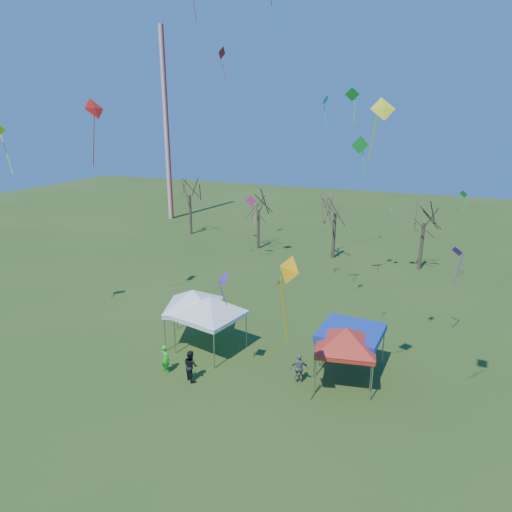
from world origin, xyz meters
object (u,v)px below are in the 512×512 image
at_px(tent_white_west, 193,293).
at_px(person_dark, 191,366).
at_px(tree_0, 189,181).
at_px(radio_mast, 166,127).
at_px(tree_1, 258,196).
at_px(tent_red, 346,332).
at_px(person_green, 165,359).
at_px(tent_blue, 351,333).
at_px(person_grey, 299,368).
at_px(tree_2, 336,197).
at_px(tent_white_mid, 210,300).
at_px(tree_3, 426,206).

bearing_deg(tent_white_west, person_dark, -62.34).
relative_size(tree_0, person_dark, 4.78).
bearing_deg(radio_mast, tree_1, -28.48).
xyz_separation_m(tent_red, person_green, (-9.51, -2.82, -2.22)).
height_order(tree_0, tree_1, tree_0).
bearing_deg(tree_0, tent_blue, -44.41).
relative_size(person_green, person_grey, 1.00).
relative_size(tree_0, tent_white_west, 1.94).
height_order(tree_2, tent_white_mid, tree_2).
bearing_deg(tent_white_mid, tree_1, 105.29).
bearing_deg(person_green, tent_white_west, -63.03).
height_order(tree_0, person_green, tree_0).
bearing_deg(tree_3, tent_white_west, -120.67).
distance_m(tree_0, person_green, 32.30).
bearing_deg(radio_mast, tree_3, -16.31).
bearing_deg(tent_white_mid, tree_2, 83.88).
bearing_deg(person_grey, tent_blue, -154.79).
xyz_separation_m(radio_mast, tent_blue, (31.63, -30.59, -10.10)).
relative_size(tent_red, tent_blue, 1.20).
bearing_deg(tree_2, tent_white_mid, -96.12).
relative_size(tent_white_mid, person_grey, 2.77).
xyz_separation_m(tent_white_mid, person_green, (-1.20, -3.20, -2.51)).
bearing_deg(tree_3, radio_mast, 163.69).
distance_m(tent_white_west, tent_red, 9.97).
height_order(radio_mast, tent_red, radio_mast).
bearing_deg(person_green, tent_blue, -135.63).
relative_size(tree_3, person_dark, 4.49).
height_order(tree_2, tent_white_west, tree_2).
xyz_separation_m(radio_mast, person_grey, (29.37, -32.76, -11.67)).
bearing_deg(radio_mast, person_dark, -55.64).
xyz_separation_m(radio_mast, tree_2, (25.63, -9.62, -6.21)).
distance_m(tree_0, person_dark, 33.29).
height_order(tree_2, tree_3, tree_2).
height_order(tree_3, person_green, tree_3).
relative_size(tent_white_west, person_dark, 2.46).
distance_m(tree_1, person_grey, 26.83).
xyz_separation_m(radio_mast, tree_3, (34.03, -9.96, -6.42)).
height_order(tree_1, tree_2, tree_2).
bearing_deg(tent_white_west, tree_3, 59.33).
height_order(tent_red, person_green, tent_red).
bearing_deg(tree_3, tree_0, 172.92).
distance_m(tree_0, tree_2, 18.72).
xyz_separation_m(tree_1, person_dark, (6.61, -25.52, -4.91)).
bearing_deg(radio_mast, person_grey, -48.12).
xyz_separation_m(radio_mast, tent_white_west, (21.69, -30.77, -9.24)).
bearing_deg(tent_red, tree_1, 122.53).
bearing_deg(tent_blue, person_grey, -136.21).
bearing_deg(tent_white_west, person_green, -84.16).
bearing_deg(tree_3, person_grey, -101.55).
xyz_separation_m(tree_3, tent_white_mid, (-10.75, -21.54, -2.74)).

